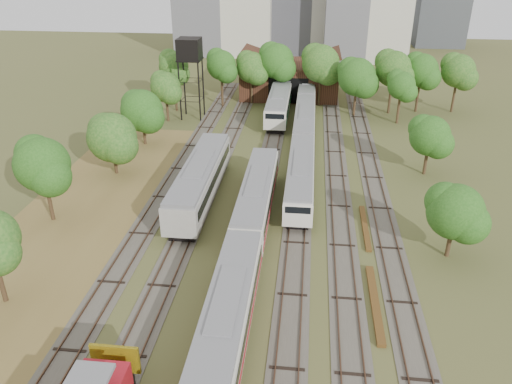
# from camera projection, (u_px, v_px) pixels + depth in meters

# --- Properties ---
(ground) EXTENTS (240.00, 240.00, 0.00)m
(ground) POSITION_uv_depth(u_px,v_px,m) (261.00, 322.00, 34.53)
(ground) COLOR #475123
(ground) RESTS_ON ground
(dry_grass_patch) EXTENTS (14.00, 60.00, 0.04)m
(dry_grass_patch) POSITION_uv_depth(u_px,v_px,m) (65.00, 244.00, 43.41)
(dry_grass_patch) COLOR brown
(dry_grass_patch) RESTS_ON ground
(tracks) EXTENTS (24.60, 80.00, 0.19)m
(tracks) POSITION_uv_depth(u_px,v_px,m) (278.00, 173.00, 56.80)
(tracks) COLOR #4C473D
(tracks) RESTS_ON ground
(railcar_red_set) EXTENTS (2.88, 34.58, 3.56)m
(railcar_red_set) POSITION_uv_depth(u_px,v_px,m) (245.00, 247.00, 39.68)
(railcar_red_set) COLOR black
(railcar_red_set) RESTS_ON ground
(railcar_green_set) EXTENTS (2.74, 52.08, 3.38)m
(railcar_green_set) POSITION_uv_depth(u_px,v_px,m) (305.00, 123.00, 67.26)
(railcar_green_set) COLOR black
(railcar_green_set) RESTS_ON ground
(railcar_rear) EXTENTS (3.07, 16.08, 3.80)m
(railcar_rear) POSITION_uv_depth(u_px,v_px,m) (279.00, 105.00, 74.04)
(railcar_rear) COLOR black
(railcar_rear) RESTS_ON ground
(old_grey_coach) EXTENTS (3.20, 18.00, 3.97)m
(old_grey_coach) POSITION_uv_depth(u_px,v_px,m) (200.00, 180.00, 50.14)
(old_grey_coach) COLOR black
(old_grey_coach) RESTS_ON ground
(water_tower) EXTENTS (3.35, 3.35, 11.57)m
(water_tower) POSITION_uv_depth(u_px,v_px,m) (189.00, 51.00, 70.81)
(water_tower) COLOR black
(water_tower) RESTS_ON ground
(rail_pile_near) EXTENTS (0.59, 8.81, 0.29)m
(rail_pile_near) POSITION_uv_depth(u_px,v_px,m) (375.00, 303.00, 36.17)
(rail_pile_near) COLOR brown
(rail_pile_near) RESTS_ON ground
(rail_pile_far) EXTENTS (0.50, 7.95, 0.26)m
(rail_pile_far) POSITION_uv_depth(u_px,v_px,m) (365.00, 227.00, 45.80)
(rail_pile_far) COLOR brown
(rail_pile_far) RESTS_ON ground
(maintenance_shed) EXTENTS (16.45, 11.55, 7.58)m
(maintenance_shed) POSITION_uv_depth(u_px,v_px,m) (290.00, 78.00, 84.87)
(maintenance_shed) COLOR #331B12
(maintenance_shed) RESTS_ON ground
(tree_band_left) EXTENTS (8.30, 55.28, 8.16)m
(tree_band_left) POSITION_uv_depth(u_px,v_px,m) (83.00, 152.00, 49.45)
(tree_band_left) COLOR #382616
(tree_band_left) RESTS_ON ground
(tree_band_far) EXTENTS (47.35, 10.69, 9.63)m
(tree_band_far) POSITION_uv_depth(u_px,v_px,m) (326.00, 68.00, 76.16)
(tree_band_far) COLOR #382616
(tree_band_far) RESTS_ON ground
(tree_band_right) EXTENTS (5.76, 39.05, 7.51)m
(tree_band_right) POSITION_uv_depth(u_px,v_px,m) (428.00, 142.00, 52.78)
(tree_band_right) COLOR #382616
(tree_band_right) RESTS_ON ground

